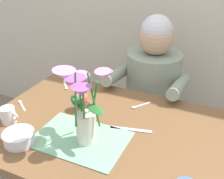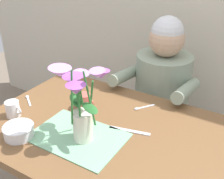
% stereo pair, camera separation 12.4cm
% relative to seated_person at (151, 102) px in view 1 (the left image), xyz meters
% --- Properties ---
extents(dining_table, '(1.20, 0.80, 0.74)m').
position_rel_seated_person_xyz_m(dining_table, '(-0.01, -0.62, 0.08)').
color(dining_table, brown).
rests_on(dining_table, ground_plane).
extents(seated_person, '(0.45, 0.47, 1.14)m').
position_rel_seated_person_xyz_m(seated_person, '(0.00, 0.00, 0.00)').
color(seated_person, '#4C4C56').
rests_on(seated_person, ground_plane).
extents(striped_placemat, '(0.40, 0.28, 0.00)m').
position_rel_seated_person_xyz_m(striped_placemat, '(-0.10, -0.74, 0.18)').
color(striped_placemat, '#7AB289').
rests_on(striped_placemat, dining_table).
extents(flower_vase, '(0.23, 0.24, 0.36)m').
position_rel_seated_person_xyz_m(flower_vase, '(-0.07, -0.74, 0.37)').
color(flower_vase, silver).
rests_on(flower_vase, dining_table).
extents(ceramic_bowl, '(0.14, 0.14, 0.06)m').
position_rel_seated_person_xyz_m(ceramic_bowl, '(-0.32, -0.86, 0.21)').
color(ceramic_bowl, white).
rests_on(ceramic_bowl, dining_table).
extents(dinner_knife, '(0.19, 0.06, 0.00)m').
position_rel_seated_person_xyz_m(dinner_knife, '(0.08, -0.58, 0.18)').
color(dinner_knife, silver).
rests_on(dinner_knife, dining_table).
extents(tea_cup, '(0.09, 0.07, 0.08)m').
position_rel_seated_person_xyz_m(tea_cup, '(-0.22, -0.52, 0.22)').
color(tea_cup, '#CC564C').
rests_on(tea_cup, dining_table).
extents(ceramic_mug, '(0.09, 0.07, 0.08)m').
position_rel_seated_person_xyz_m(ceramic_mug, '(-0.47, -0.76, 0.22)').
color(ceramic_mug, silver).
rests_on(ceramic_mug, dining_table).
extents(spoon_0, '(0.11, 0.08, 0.01)m').
position_rel_seated_person_xyz_m(spoon_0, '(-0.53, -0.61, 0.18)').
color(spoon_0, silver).
rests_on(spoon_0, dining_table).
extents(spoon_1, '(0.08, 0.11, 0.01)m').
position_rel_seated_person_xyz_m(spoon_1, '(0.03, -0.37, 0.18)').
color(spoon_1, silver).
rests_on(spoon_1, dining_table).
extents(spoon_2, '(0.09, 0.10, 0.01)m').
position_rel_seated_person_xyz_m(spoon_2, '(-0.43, -0.34, 0.18)').
color(spoon_2, silver).
rests_on(spoon_2, dining_table).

